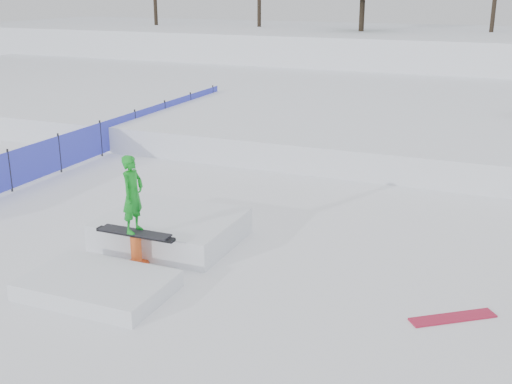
% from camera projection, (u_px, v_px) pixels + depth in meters
% --- Properties ---
extents(ground, '(120.00, 120.00, 0.00)m').
position_uv_depth(ground, '(186.00, 280.00, 11.30)').
color(ground, white).
extents(snow_berm, '(60.00, 14.00, 2.40)m').
position_uv_depth(snow_berm, '(434.00, 53.00, 37.26)').
color(snow_berm, white).
rests_on(snow_berm, ground).
extents(snow_midrise, '(50.00, 18.00, 0.80)m').
position_uv_depth(snow_midrise, '(381.00, 106.00, 25.22)').
color(snow_midrise, white).
rests_on(snow_midrise, ground).
extents(safety_fence, '(0.05, 16.00, 1.10)m').
position_uv_depth(safety_fence, '(101.00, 138.00, 19.31)').
color(safety_fence, '#393FD5').
rests_on(safety_fence, ground).
extents(loose_board_red, '(1.29, 1.06, 0.03)m').
position_uv_depth(loose_board_red, '(453.00, 318.00, 10.00)').
color(loose_board_red, '#A51A36').
rests_on(loose_board_red, ground).
extents(jib_rail_feature, '(2.60, 4.40, 2.11)m').
position_uv_depth(jib_rail_feature, '(153.00, 240.00, 12.28)').
color(jib_rail_feature, white).
rests_on(jib_rail_feature, ground).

